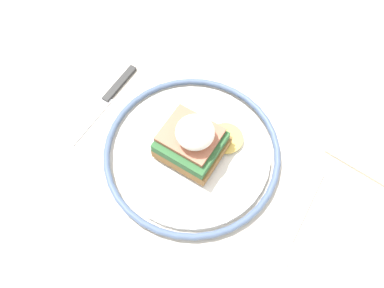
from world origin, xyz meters
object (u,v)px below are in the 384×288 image
object	(u,v)px
plate	(192,152)
napkin	(375,144)
fork	(299,221)
knife	(108,97)
sandwich	(193,141)

from	to	relation	value
plate	napkin	distance (m)	0.29
fork	knife	bearing A→B (deg)	-3.57
plate	fork	bearing A→B (deg)	177.25
plate	fork	size ratio (longest dim) A/B	1.76
plate	napkin	bearing A→B (deg)	-144.90
knife	plate	bearing A→B (deg)	175.56
fork	sandwich	bearing A→B (deg)	-2.86
knife	napkin	size ratio (longest dim) A/B	1.52
sandwich	fork	world-z (taller)	sandwich
fork	napkin	distance (m)	0.18
fork	knife	xyz separation A→B (m)	(0.36, -0.02, 0.00)
knife	napkin	bearing A→B (deg)	-159.68
napkin	sandwich	bearing A→B (deg)	35.21
fork	napkin	bearing A→B (deg)	-105.87
sandwich	napkin	xyz separation A→B (m)	(-0.23, -0.16, -0.04)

